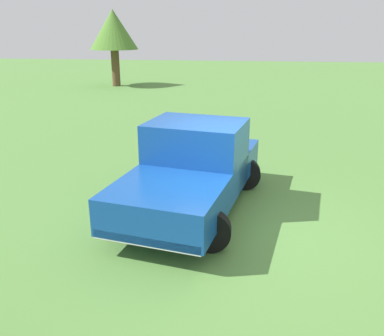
# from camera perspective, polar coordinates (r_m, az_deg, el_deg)

# --- Properties ---
(ground_plane) EXTENTS (80.00, 80.00, 0.00)m
(ground_plane) POSITION_cam_1_polar(r_m,az_deg,el_deg) (7.91, 6.32, -7.64)
(ground_plane) COLOR #54843D
(pickup_truck) EXTENTS (2.83, 4.81, 1.78)m
(pickup_truck) POSITION_cam_1_polar(r_m,az_deg,el_deg) (8.18, 0.26, 0.31)
(pickup_truck) COLOR black
(pickup_truck) RESTS_ON ground_plane
(tree_back_left) EXTENTS (2.96, 2.96, 4.61)m
(tree_back_left) POSITION_cam_1_polar(r_m,az_deg,el_deg) (26.76, -10.96, 18.41)
(tree_back_left) COLOR brown
(tree_back_left) RESTS_ON ground_plane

